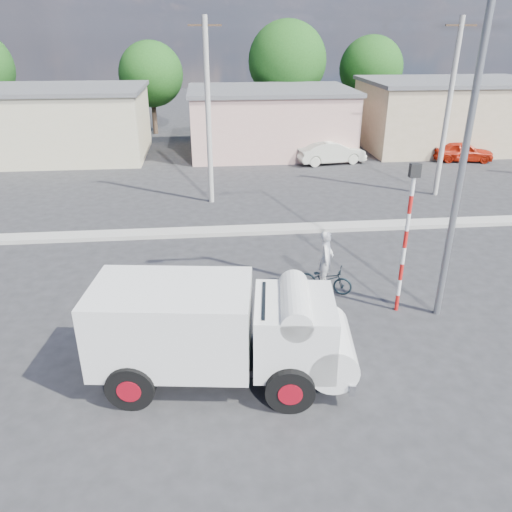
{
  "coord_description": "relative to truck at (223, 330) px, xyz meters",
  "views": [
    {
      "loc": [
        -2.14,
        -10.64,
        7.56
      ],
      "look_at": [
        -0.79,
        2.86,
        1.3
      ],
      "focal_mm": 35.0,
      "sensor_mm": 36.0,
      "label": 1
    }
  ],
  "objects": [
    {
      "name": "tree_row",
      "position": [
        -0.32,
        29.74,
        3.49
      ],
      "size": [
        34.13,
        7.32,
        8.1
      ],
      "color": "#38281E",
      "rests_on": "ground"
    },
    {
      "name": "building_row",
      "position": [
        3.05,
        23.12,
        0.79
      ],
      "size": [
        37.8,
        7.3,
        4.44
      ],
      "color": "#C2B993",
      "rests_on": "ground"
    },
    {
      "name": "traffic_pole",
      "position": [
        5.15,
        2.62,
        1.25
      ],
      "size": [
        0.28,
        0.18,
        4.36
      ],
      "color": "red",
      "rests_on": "ground"
    },
    {
      "name": "truck",
      "position": [
        0.0,
        0.0,
        0.0
      ],
      "size": [
        6.07,
        2.91,
        2.42
      ],
      "rotation": [
        0.0,
        0.0,
        -0.13
      ],
      "color": "black",
      "rests_on": "ground"
    },
    {
      "name": "cyclist",
      "position": [
        3.29,
        3.91,
        -0.48
      ],
      "size": [
        0.63,
        0.74,
        1.72
      ],
      "primitive_type": "imported",
      "rotation": [
        0.0,
        0.0,
        1.16
      ],
      "color": "silver",
      "rests_on": "ground"
    },
    {
      "name": "median",
      "position": [
        1.95,
        9.12,
        -1.26
      ],
      "size": [
        40.0,
        0.8,
        0.16
      ],
      "primitive_type": "cube",
      "color": "#99968E",
      "rests_on": "ground"
    },
    {
      "name": "bicycle",
      "position": [
        3.29,
        3.91,
        -0.9
      ],
      "size": [
        1.78,
        1.22,
        0.89
      ],
      "primitive_type": "imported",
      "rotation": [
        0.0,
        0.0,
        1.16
      ],
      "color": "black",
      "rests_on": "ground"
    },
    {
      "name": "car_cream",
      "position": [
        7.24,
        19.72,
        -0.66
      ],
      "size": [
        4.31,
        2.11,
        1.36
      ],
      "primitive_type": "imported",
      "rotation": [
        0.0,
        0.0,
        1.74
      ],
      "color": "beige",
      "rests_on": "ground"
    },
    {
      "name": "car_red",
      "position": [
        15.41,
        19.45,
        -0.73
      ],
      "size": [
        3.73,
        1.97,
        1.21
      ],
      "primitive_type": "imported",
      "rotation": [
        0.0,
        0.0,
        1.41
      ],
      "color": "#B01C09",
      "rests_on": "ground"
    },
    {
      "name": "streetlight",
      "position": [
        6.09,
        2.32,
        3.62
      ],
      "size": [
        2.34,
        0.22,
        9.0
      ],
      "color": "slate",
      "rests_on": "ground"
    },
    {
      "name": "utility_poles",
      "position": [
        5.2,
        13.12,
        2.73
      ],
      "size": [
        35.4,
        0.24,
        8.0
      ],
      "color": "#99968E",
      "rests_on": "ground"
    },
    {
      "name": "ground_plane",
      "position": [
        1.95,
        1.12,
        -1.34
      ],
      "size": [
        120.0,
        120.0,
        0.0
      ],
      "primitive_type": "plane",
      "color": "#262628",
      "rests_on": "ground"
    }
  ]
}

